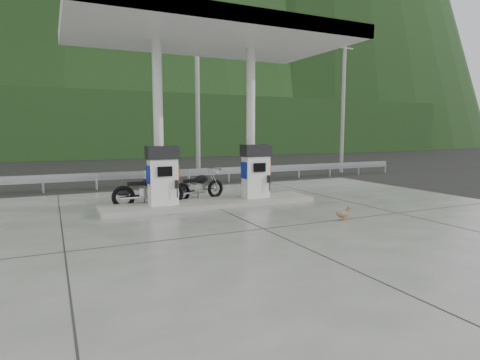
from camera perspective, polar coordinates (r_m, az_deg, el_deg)
name	(u,v)px	position (r m, az deg, el deg)	size (l,w,h in m)	color
ground	(246,221)	(10.83, 0.83, -5.92)	(160.00, 160.00, 0.00)	black
forecourt_apron	(246,221)	(10.83, 0.83, -5.87)	(18.00, 14.00, 0.02)	slate
pump_island	(212,203)	(13.06, -4.01, -3.30)	(7.00, 1.40, 0.15)	#99988E
gas_pump_left	(163,176)	(12.43, -10.93, 0.62)	(0.95, 0.55, 1.80)	white
gas_pump_right	(256,171)	(13.58, 2.26, 1.26)	(0.95, 0.55, 1.80)	white
canopy_column_left	(158,123)	(12.75, -11.55, 7.96)	(0.30, 0.30, 5.00)	silver
canopy_column_right	(251,124)	(13.87, 1.52, 8.00)	(0.30, 0.30, 5.00)	silver
canopy_roof	(211,35)	(13.19, -4.21, 19.88)	(8.50, 5.00, 0.40)	white
guardrail	(167,170)	(18.17, -10.34, 1.43)	(26.00, 0.16, 1.42)	#919498
road	(150,178)	(21.62, -12.70, 0.34)	(60.00, 7.00, 0.01)	black
utility_pole_b	(197,99)	(20.18, -6.07, 11.39)	(0.22, 0.22, 8.00)	gray
utility_pole_c	(343,104)	(24.65, 14.45, 10.38)	(0.22, 0.22, 8.00)	gray
tree_band	(105,125)	(39.76, -18.71, 7.38)	(80.00, 6.00, 6.00)	black
forested_hills	(83,147)	(69.68, -21.49, 4.42)	(100.00, 40.00, 140.00)	black
motorcycle_left	(199,186)	(14.13, -5.84, -0.93)	(1.98, 0.63, 0.94)	black
motorcycle_right	(149,191)	(13.13, -12.87, -1.49)	(2.14, 0.68, 1.01)	black
duck	(343,214)	(11.17, 14.45, -4.77)	(0.46, 0.13, 0.33)	brown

